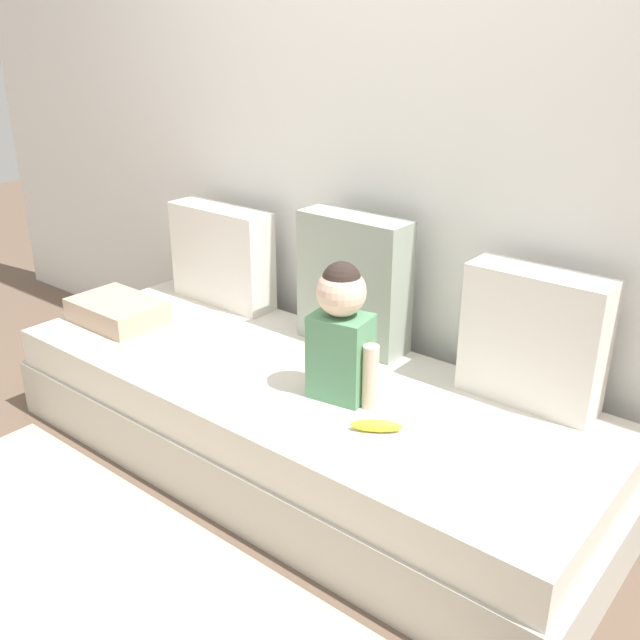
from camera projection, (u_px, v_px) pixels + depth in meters
The scene contains 10 objects.
ground_plane at pixel (298, 464), 2.84m from camera, with size 12.00×12.00×0.00m, color brown.
back_wall at pixel (392, 122), 2.76m from camera, with size 5.64×0.10×2.54m, color white.
couch at pixel (297, 421), 2.76m from camera, with size 2.44×0.91×0.40m.
throw_pillow_left at pixel (222, 255), 3.28m from camera, with size 0.53×0.16×0.45m, color silver.
throw_pillow_center at pixel (354, 282), 2.83m from camera, with size 0.46×0.16×0.54m, color #99A393.
throw_pillow_right at pixel (533, 338), 2.40m from camera, with size 0.48×0.16×0.47m, color silver.
toddler at pixel (341, 330), 2.43m from camera, with size 0.31×0.18×0.50m.
banana at pixel (376, 426), 2.30m from camera, with size 0.17×0.04×0.04m, color yellow.
folded_blanket at pixel (118, 311), 3.12m from camera, with size 0.40×0.28×0.10m, color tan.
floor_rug at pixel (77, 613), 2.12m from camera, with size 2.20×1.00×0.01m, color beige.
Camera 1 is at (1.58, -1.80, 1.63)m, focal length 39.94 mm.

